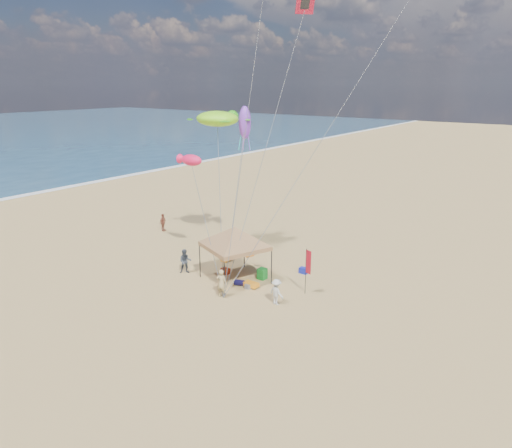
{
  "coord_description": "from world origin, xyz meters",
  "views": [
    {
      "loc": [
        15.62,
        -18.15,
        11.97
      ],
      "look_at": [
        0.0,
        3.0,
        4.0
      ],
      "focal_mm": 32.68,
      "sensor_mm": 36.0,
      "label": 1
    }
  ],
  "objects_px": {
    "chair_green": "(262,274)",
    "canopy_tent": "(235,229)",
    "cooler_red": "(225,271)",
    "person_far_a": "(163,222)",
    "person_near_a": "(221,283)",
    "cooler_blue": "(303,270)",
    "feather_flag": "(308,265)",
    "person_near_b": "(185,261)",
    "chair_yellow": "(225,256)",
    "person_near_c": "(277,292)",
    "beach_cart": "(251,284)"
  },
  "relations": [
    {
      "from": "chair_green",
      "to": "person_near_c",
      "type": "height_order",
      "value": "person_near_c"
    },
    {
      "from": "cooler_blue",
      "to": "beach_cart",
      "type": "height_order",
      "value": "cooler_blue"
    },
    {
      "from": "canopy_tent",
      "to": "feather_flag",
      "type": "xyz_separation_m",
      "value": [
        4.69,
        0.9,
        -1.51
      ]
    },
    {
      "from": "canopy_tent",
      "to": "person_near_b",
      "type": "xyz_separation_m",
      "value": [
        -3.39,
        -0.99,
        -2.59
      ]
    },
    {
      "from": "person_near_a",
      "to": "person_far_a",
      "type": "distance_m",
      "value": 13.96
    },
    {
      "from": "cooler_red",
      "to": "chair_green",
      "type": "distance_m",
      "value": 2.55
    },
    {
      "from": "feather_flag",
      "to": "person_far_a",
      "type": "xyz_separation_m",
      "value": [
        -16.07,
        3.52,
        -1.15
      ]
    },
    {
      "from": "chair_green",
      "to": "person_near_a",
      "type": "xyz_separation_m",
      "value": [
        -0.38,
        -3.53,
        0.51
      ]
    },
    {
      "from": "canopy_tent",
      "to": "person_far_a",
      "type": "xyz_separation_m",
      "value": [
        -11.38,
        4.42,
        -2.66
      ]
    },
    {
      "from": "cooler_blue",
      "to": "person_far_a",
      "type": "bearing_deg",
      "value": 176.58
    },
    {
      "from": "feather_flag",
      "to": "person_far_a",
      "type": "relative_size",
      "value": 1.89
    },
    {
      "from": "feather_flag",
      "to": "person_far_a",
      "type": "distance_m",
      "value": 16.49
    },
    {
      "from": "beach_cart",
      "to": "person_near_a",
      "type": "xyz_separation_m",
      "value": [
        -0.59,
        -2.08,
        0.66
      ]
    },
    {
      "from": "chair_green",
      "to": "person_near_c",
      "type": "relative_size",
      "value": 0.46
    },
    {
      "from": "person_near_c",
      "to": "chair_yellow",
      "type": "bearing_deg",
      "value": -14.52
    },
    {
      "from": "chair_green",
      "to": "beach_cart",
      "type": "relative_size",
      "value": 0.78
    },
    {
      "from": "cooler_blue",
      "to": "person_near_c",
      "type": "relative_size",
      "value": 0.35
    },
    {
      "from": "beach_cart",
      "to": "person_near_c",
      "type": "distance_m",
      "value": 2.76
    },
    {
      "from": "feather_flag",
      "to": "person_near_a",
      "type": "relative_size",
      "value": 1.66
    },
    {
      "from": "canopy_tent",
      "to": "person_near_c",
      "type": "relative_size",
      "value": 4.07
    },
    {
      "from": "cooler_red",
      "to": "chair_green",
      "type": "xyz_separation_m",
      "value": [
        2.43,
        0.75,
        0.16
      ]
    },
    {
      "from": "cooler_blue",
      "to": "chair_yellow",
      "type": "xyz_separation_m",
      "value": [
        -5.51,
        -1.39,
        0.16
      ]
    },
    {
      "from": "canopy_tent",
      "to": "chair_green",
      "type": "bearing_deg",
      "value": 44.84
    },
    {
      "from": "cooler_red",
      "to": "person_far_a",
      "type": "distance_m",
      "value": 10.93
    },
    {
      "from": "chair_green",
      "to": "beach_cart",
      "type": "distance_m",
      "value": 1.48
    },
    {
      "from": "beach_cart",
      "to": "person_near_b",
      "type": "height_order",
      "value": "person_near_b"
    },
    {
      "from": "cooler_blue",
      "to": "chair_yellow",
      "type": "height_order",
      "value": "chair_yellow"
    },
    {
      "from": "cooler_red",
      "to": "person_far_a",
      "type": "xyz_separation_m",
      "value": [
        -10.17,
        3.96,
        0.56
      ]
    },
    {
      "from": "feather_flag",
      "to": "person_near_b",
      "type": "relative_size",
      "value": 1.73
    },
    {
      "from": "person_near_c",
      "to": "cooler_blue",
      "type": "bearing_deg",
      "value": -64.49
    },
    {
      "from": "person_near_b",
      "to": "person_near_a",
      "type": "bearing_deg",
      "value": -61.81
    },
    {
      "from": "person_near_b",
      "to": "cooler_blue",
      "type": "bearing_deg",
      "value": -8.4
    },
    {
      "from": "person_near_c",
      "to": "person_far_a",
      "type": "bearing_deg",
      "value": -7.46
    },
    {
      "from": "cooler_blue",
      "to": "person_near_a",
      "type": "distance_m",
      "value": 6.26
    },
    {
      "from": "person_near_b",
      "to": "cooler_red",
      "type": "bearing_deg",
      "value": -10.9
    },
    {
      "from": "person_far_a",
      "to": "cooler_blue",
      "type": "bearing_deg",
      "value": -109.16
    },
    {
      "from": "chair_yellow",
      "to": "person_near_c",
      "type": "height_order",
      "value": "person_near_c"
    },
    {
      "from": "chair_green",
      "to": "person_near_b",
      "type": "height_order",
      "value": "person_near_b"
    },
    {
      "from": "cooler_red",
      "to": "beach_cart",
      "type": "height_order",
      "value": "cooler_red"
    },
    {
      "from": "feather_flag",
      "to": "person_near_c",
      "type": "bearing_deg",
      "value": -109.14
    },
    {
      "from": "person_near_b",
      "to": "chair_yellow",
      "type": "bearing_deg",
      "value": 32.17
    },
    {
      "from": "cooler_red",
      "to": "cooler_blue",
      "type": "bearing_deg",
      "value": 37.33
    },
    {
      "from": "person_near_c",
      "to": "person_far_a",
      "type": "height_order",
      "value": "person_near_c"
    },
    {
      "from": "canopy_tent",
      "to": "beach_cart",
      "type": "distance_m",
      "value": 3.53
    },
    {
      "from": "feather_flag",
      "to": "person_near_c",
      "type": "height_order",
      "value": "feather_flag"
    },
    {
      "from": "beach_cart",
      "to": "person_near_a",
      "type": "relative_size",
      "value": 0.53
    },
    {
      "from": "person_near_c",
      "to": "person_near_b",
      "type": "bearing_deg",
      "value": 10.96
    },
    {
      "from": "cooler_blue",
      "to": "person_near_b",
      "type": "xyz_separation_m",
      "value": [
        -6.26,
        -4.56,
        0.63
      ]
    },
    {
      "from": "chair_green",
      "to": "canopy_tent",
      "type": "bearing_deg",
      "value": -135.16
    },
    {
      "from": "beach_cart",
      "to": "feather_flag",
      "type": "bearing_deg",
      "value": 19.32
    }
  ]
}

